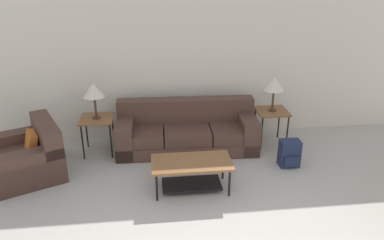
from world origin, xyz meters
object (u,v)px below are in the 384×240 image
(couch, at_px, (187,132))
(table_lamp_right, at_px, (274,84))
(side_table_left, at_px, (97,122))
(armchair, at_px, (28,157))
(side_table_right, at_px, (272,114))
(backpack, at_px, (289,154))
(table_lamp_left, at_px, (94,91))
(coffee_table, at_px, (192,169))

(couch, bearing_deg, table_lamp_right, 0.67)
(side_table_left, bearing_deg, table_lamp_right, -0.00)
(armchair, relative_size, side_table_right, 2.21)
(backpack, bearing_deg, side_table_right, 94.19)
(side_table_left, bearing_deg, backpack, -14.98)
(armchair, relative_size, table_lamp_right, 2.35)
(armchair, distance_m, side_table_right, 3.97)
(side_table_left, distance_m, table_lamp_left, 0.53)
(side_table_left, distance_m, backpack, 3.14)
(coffee_table, bearing_deg, armchair, 163.87)
(couch, height_order, armchair, couch)
(side_table_right, distance_m, backpack, 0.88)
(armchair, bearing_deg, side_table_right, 8.88)
(couch, bearing_deg, coffee_table, -92.87)
(armchair, bearing_deg, couch, 13.70)
(side_table_right, xyz_separation_m, table_lamp_left, (-2.96, -0.00, 0.53))
(coffee_table, bearing_deg, table_lamp_right, 40.14)
(coffee_table, xyz_separation_m, side_table_left, (-1.42, 1.30, 0.23))
(coffee_table, height_order, backpack, coffee_table)
(coffee_table, bearing_deg, side_table_left, 137.45)
(side_table_right, relative_size, table_lamp_left, 1.06)
(couch, relative_size, backpack, 5.50)
(side_table_left, bearing_deg, side_table_right, 0.00)
(side_table_left, bearing_deg, couch, -0.66)
(couch, distance_m, armchair, 2.51)
(couch, xyz_separation_m, side_table_right, (1.48, 0.02, 0.26))
(armchair, height_order, side_table_right, armchair)
(backpack, bearing_deg, couch, 152.79)
(side_table_right, height_order, backpack, side_table_right)
(table_lamp_right, height_order, backpack, table_lamp_right)
(side_table_right, bearing_deg, couch, -179.33)
(couch, distance_m, backpack, 1.73)
(side_table_right, bearing_deg, table_lamp_left, -180.00)
(coffee_table, distance_m, side_table_right, 2.03)
(couch, bearing_deg, table_lamp_left, 179.34)
(side_table_right, bearing_deg, armchair, -171.12)
(table_lamp_right, relative_size, backpack, 1.37)
(couch, distance_m, coffee_table, 1.28)
(armchair, height_order, side_table_left, armchair)
(armchair, xyz_separation_m, table_lamp_right, (3.92, 0.61, 0.81))
(couch, height_order, side_table_right, couch)
(armchair, bearing_deg, backpack, -2.81)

